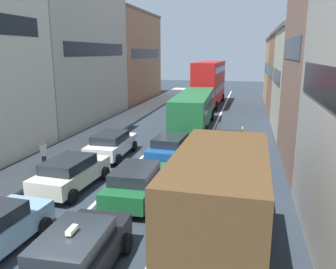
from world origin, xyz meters
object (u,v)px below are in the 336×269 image
Objects in this scene: sedan_right_lane_behind_truck at (224,162)px; bus_far_queue_secondary at (209,81)px; wagon_left_lane_second at (71,172)px; sedan_left_lane_third at (111,144)px; taxi_centre_lane_front at (76,254)px; sedan_centre_lane_second at (136,182)px; wagon_right_lane_far at (229,136)px; pedestrian_mid_sidewalk at (44,153)px; hatchback_centre_lane_third at (171,147)px; removalist_box_truck at (222,198)px; bus_mid_queue_primary at (194,108)px.

sedan_right_lane_behind_truck is 23.92m from bus_far_queue_secondary.
sedan_right_lane_behind_truck is at bearing -61.06° from wagon_left_lane_second.
bus_far_queue_secondary is at bearing 10.96° from sedan_right_lane_behind_truck.
taxi_centre_lane_front is at bearing -163.18° from sedan_left_lane_third.
sedan_centre_lane_second is at bearing -178.26° from bus_far_queue_secondary.
wagon_right_lane_far is (-0.07, 5.45, 0.00)m from sedan_right_lane_behind_truck.
pedestrian_mid_sidewalk reaches higher than wagon_left_lane_second.
taxi_centre_lane_front reaches higher than wagon_right_lane_far.
wagon_left_lane_second is at bearing 149.49° from hatchback_centre_lane_third.
taxi_centre_lane_front is 2.62× the size of pedestrian_mid_sidewalk.
pedestrian_mid_sidewalk reaches higher than sedan_left_lane_third.
bus_far_queue_secondary is at bearing 9.65° from wagon_right_lane_far.
removalist_box_truck is 11.60m from sedan_left_lane_third.
sedan_left_lane_third is 9.57m from bus_mid_queue_primary.
wagon_left_lane_second is 1.00× the size of hatchback_centre_lane_third.
hatchback_centre_lane_third is 0.42× the size of bus_mid_queue_primary.
wagon_right_lane_far is (3.27, 14.55, -0.00)m from taxi_centre_lane_front.
bus_mid_queue_primary is at bearing 12.62° from removalist_box_truck.
taxi_centre_lane_front is 1.01× the size of sedan_centre_lane_second.
taxi_centre_lane_front is 0.99× the size of wagon_left_lane_second.
sedan_left_lane_third is 0.41× the size of bus_mid_queue_primary.
hatchback_centre_lane_third is at bearing -30.69° from wagon_left_lane_second.
sedan_left_lane_third is (-3.62, -0.12, 0.00)m from hatchback_centre_lane_third.
sedan_centre_lane_second is 0.41× the size of bus_far_queue_secondary.
sedan_centre_lane_second is 27.32m from bus_far_queue_secondary.
removalist_box_truck reaches higher than wagon_left_lane_second.
removalist_box_truck reaches higher than taxi_centre_lane_front.
removalist_box_truck is 1.76× the size of wagon_left_lane_second.
taxi_centre_lane_front is 11.52m from sedan_left_lane_third.
removalist_box_truck is at bearing -86.58° from pedestrian_mid_sidewalk.
sedan_left_lane_third is at bearing 117.12° from wagon_right_lane_far.
bus_mid_queue_primary is 1.00× the size of bus_far_queue_secondary.
pedestrian_mid_sidewalk is at bearing 120.93° from hatchback_centre_lane_third.
sedan_left_lane_third is at bearing 172.89° from bus_far_queue_secondary.
wagon_left_lane_second is 0.42× the size of bus_far_queue_secondary.
wagon_right_lane_far is at bearing -14.43° from taxi_centre_lane_front.
bus_mid_queue_primary is (0.14, 19.81, 0.96)m from taxi_centre_lane_front.
wagon_left_lane_second is at bearing 62.07° from removalist_box_truck.
sedan_left_lane_third is 7.05m from sedan_right_lane_behind_truck.
wagon_left_lane_second and wagon_right_lane_far have the same top height.
wagon_left_lane_second is at bearing 163.91° from bus_mid_queue_primary.
sedan_left_lane_third is at bearing 15.65° from taxi_centre_lane_front.
sedan_right_lane_behind_truck is 1.01× the size of wagon_right_lane_far.
wagon_right_lane_far is (-0.47, 12.58, -1.18)m from removalist_box_truck.
sedan_centre_lane_second and wagon_right_lane_far have the same top height.
removalist_box_truck is 9.88m from hatchback_centre_lane_third.
wagon_right_lane_far is at bearing -151.17° from bus_mid_queue_primary.
pedestrian_mid_sidewalk is (-5.95, 2.49, 0.15)m from sedan_centre_lane_second.
removalist_box_truck is at bearing -133.16° from sedan_centre_lane_second.
hatchback_centre_lane_third is 21.67m from bus_far_queue_secondary.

